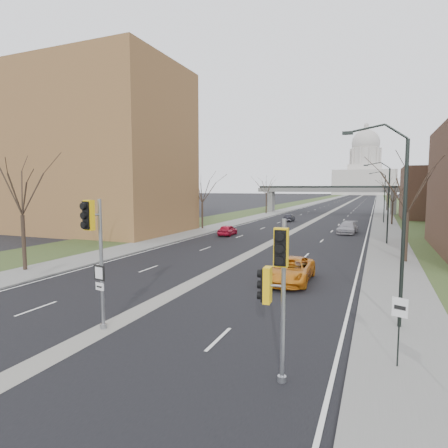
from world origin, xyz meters
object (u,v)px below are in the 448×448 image
Objects in this scene: car_right_mid at (348,228)px; signal_pole_median at (94,240)px; car_left_far at (289,218)px; car_right_near at (290,270)px; speed_limit_sign at (399,319)px; signal_pole_right at (276,278)px; car_left_near at (228,230)px.

signal_pole_median is at bearing -96.09° from car_right_mid.
car_right_mid is (11.04, -14.63, 0.17)m from car_left_far.
speed_limit_sign is at bearing -61.51° from car_right_near.
signal_pole_median is 13.18m from car_right_near.
signal_pole_right is 13.22m from car_right_near.
signal_pole_median is at bearing 94.22° from car_left_far.
car_right_near reaches higher than car_left_near.
car_right_near reaches higher than car_left_far.
signal_pole_median is 2.39× the size of speed_limit_sign.
speed_limit_sign is at bearing 106.48° from car_left_far.
car_right_mid is at bearing 116.83° from speed_limit_sign.
signal_pole_right is at bearing -81.09° from car_right_near.
speed_limit_sign is (11.70, 1.14, -2.18)m from signal_pole_median.
speed_limit_sign is 55.34m from car_left_far.
car_right_near is (5.80, 11.41, -3.14)m from signal_pole_median.
speed_limit_sign is 35.74m from car_left_near.
signal_pole_right is at bearing 111.52° from car_left_near.
car_left_far is 18.33m from car_right_mid.
car_right_near is at bearing -88.71° from car_right_mid.
car_right_near is (-5.90, 10.27, -0.95)m from speed_limit_sign.
speed_limit_sign is at bearing 16.07° from signal_pole_median.
car_right_mid is at bearing 85.51° from car_right_near.
car_left_far is at bearing -100.19° from car_left_near.
signal_pole_median is 1.50× the size of car_left_far.
car_right_mid is at bearing -153.25° from car_left_near.
car_left_near is at bearing 120.19° from car_right_near.
car_right_mid is at bearing 127.36° from car_left_far.
speed_limit_sign is 38.78m from car_right_mid.
signal_pole_right is (8.12, -1.34, -0.54)m from signal_pole_median.
signal_pole_right is 0.95× the size of car_right_mid.
car_left_near is (-18.41, 30.62, -1.05)m from speed_limit_sign.
car_right_mid is (1.53, 28.25, -0.00)m from car_right_near.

